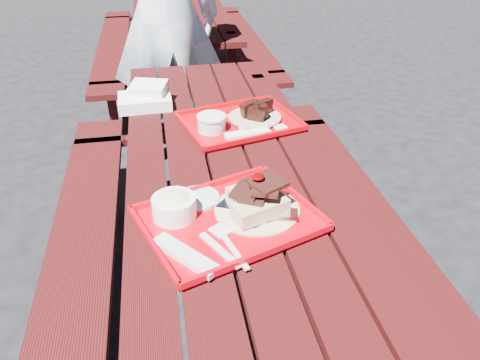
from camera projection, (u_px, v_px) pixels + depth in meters
The scene contains 7 objects.
ground at pixel (234, 319), 2.05m from camera, with size 60.00×60.00×0.00m, color black.
picnic_table_near at pixel (233, 217), 1.75m from camera, with size 1.41×2.40×0.75m.
picnic_table_far at pixel (179, 27), 4.08m from camera, with size 1.41×2.40×0.75m.
near_tray at pixel (225, 209), 1.41m from camera, with size 0.60×0.53×0.16m.
far_tray at pixel (239, 121), 1.97m from camera, with size 0.54×0.46×0.08m.
white_cloth at pixel (146, 98), 2.14m from camera, with size 0.24×0.21×0.10m.
person at pixel (165, 18), 2.75m from camera, with size 0.69×0.45×1.90m, color #A1BCDC.
Camera 1 is at (-0.23, -1.39, 1.62)m, focal length 35.00 mm.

